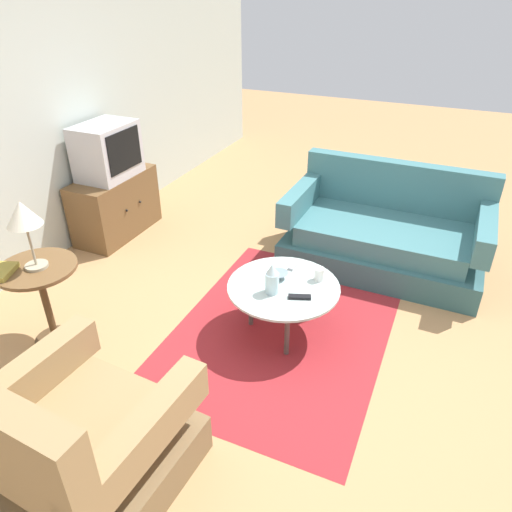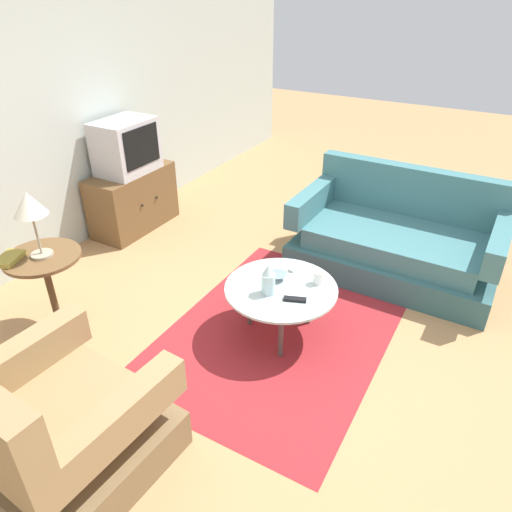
{
  "view_description": "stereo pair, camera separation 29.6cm",
  "coord_description": "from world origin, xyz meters",
  "views": [
    {
      "loc": [
        -2.49,
        -0.86,
        2.31
      ],
      "look_at": [
        0.22,
        0.33,
        0.55
      ],
      "focal_mm": 33.28,
      "sensor_mm": 36.0,
      "label": 1
    },
    {
      "loc": [
        -2.36,
        -1.12,
        2.31
      ],
      "look_at": [
        0.22,
        0.33,
        0.55
      ],
      "focal_mm": 33.28,
      "sensor_mm": 36.0,
      "label": 2
    }
  ],
  "objects": [
    {
      "name": "television",
      "position": [
        0.94,
        2.19,
        0.87
      ],
      "size": [
        0.58,
        0.42,
        0.51
      ],
      "color": "#B7B7BC",
      "rests_on": "tv_stand"
    },
    {
      "name": "back_wall",
      "position": [
        0.0,
        2.51,
        1.35
      ],
      "size": [
        9.0,
        0.12,
        2.7
      ],
      "primitive_type": "cube",
      "color": "#B2BCB2",
      "rests_on": "ground"
    },
    {
      "name": "couch",
      "position": [
        1.43,
        -0.41,
        0.28
      ],
      "size": [
        0.97,
        1.73,
        0.86
      ],
      "rotation": [
        0.0,
        0.0,
        1.56
      ],
      "color": "#325C60",
      "rests_on": "ground"
    },
    {
      "name": "coffee_table",
      "position": [
        0.13,
        0.08,
        0.38
      ],
      "size": [
        0.8,
        0.8,
        0.41
      ],
      "color": "#B2C6C1",
      "rests_on": "ground"
    },
    {
      "name": "vase",
      "position": [
        0.03,
        0.13,
        0.52
      ],
      "size": [
        0.1,
        0.1,
        0.23
      ],
      "color": "silver",
      "rests_on": "coffee_table"
    },
    {
      "name": "book",
      "position": [
        -0.78,
        1.69,
        0.65
      ],
      "size": [
        0.24,
        0.2,
        0.03
      ],
      "rotation": [
        0.0,
        0.0,
        0.35
      ],
      "color": "olive",
      "rests_on": "side_table"
    },
    {
      "name": "area_rug",
      "position": [
        0.13,
        0.08,
        0.0
      ],
      "size": [
        2.1,
        1.51,
        0.0
      ],
      "primitive_type": "cube",
      "color": "maroon",
      "rests_on": "ground"
    },
    {
      "name": "tv_remote_silver",
      "position": [
        0.42,
        0.1,
        0.42
      ],
      "size": [
        0.15,
        0.05,
        0.02
      ],
      "rotation": [
        0.0,
        0.0,
        3.07
      ],
      "color": "#B2B2B7",
      "rests_on": "coffee_table"
    },
    {
      "name": "armchair",
      "position": [
        -1.45,
        0.55,
        0.31
      ],
      "size": [
        0.94,
        0.95,
        0.94
      ],
      "rotation": [
        0.0,
        0.0,
        -1.64
      ],
      "color": "brown",
      "rests_on": "ground"
    },
    {
      "name": "ground_plane",
      "position": [
        0.0,
        0.0,
        0.0
      ],
      "size": [
        16.0,
        16.0,
        0.0
      ],
      "primitive_type": "plane",
      "color": "#AD7F51"
    },
    {
      "name": "bowl",
      "position": [
        0.21,
        0.15,
        0.43
      ],
      "size": [
        0.14,
        0.14,
        0.05
      ],
      "color": "slate",
      "rests_on": "coffee_table"
    },
    {
      "name": "side_table",
      "position": [
        -0.63,
        1.56,
        0.46
      ],
      "size": [
        0.53,
        0.53,
        0.63
      ],
      "color": "brown",
      "rests_on": "ground"
    },
    {
      "name": "mug",
      "position": [
        0.31,
        -0.13,
        0.46
      ],
      "size": [
        0.12,
        0.07,
        0.1
      ],
      "color": "white",
      "rests_on": "coffee_table"
    },
    {
      "name": "tv_remote_dark",
      "position": [
        0.04,
        -0.07,
        0.42
      ],
      "size": [
        0.1,
        0.16,
        0.02
      ],
      "rotation": [
        0.0,
        0.0,
        5.07
      ],
      "color": "black",
      "rests_on": "coffee_table"
    },
    {
      "name": "table_lamp",
      "position": [
        -0.63,
        1.55,
        1.01
      ],
      "size": [
        0.22,
        0.22,
        0.47
      ],
      "color": "#9E937A",
      "rests_on": "side_table"
    },
    {
      "name": "tv_stand",
      "position": [
        0.94,
        2.19,
        0.31
      ],
      "size": [
        0.92,
        0.45,
        0.62
      ],
      "color": "brown",
      "rests_on": "ground"
    }
  ]
}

